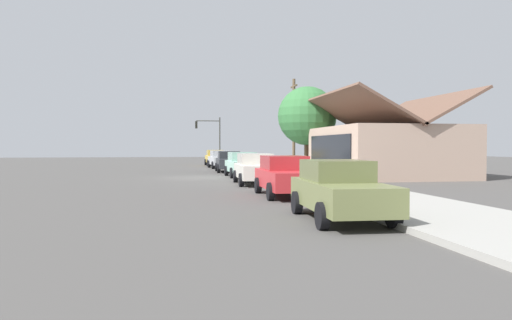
# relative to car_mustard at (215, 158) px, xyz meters

# --- Properties ---
(ground_plane) EXTENTS (120.00, 120.00, 0.00)m
(ground_plane) POSITION_rel_car_mustard_xyz_m (19.09, -2.68, -0.81)
(ground_plane) COLOR #4C4947
(sidewalk_curb) EXTENTS (60.00, 4.20, 0.16)m
(sidewalk_curb) POSITION_rel_car_mustard_xyz_m (19.09, 2.92, -0.73)
(sidewalk_curb) COLOR #A3A099
(sidewalk_curb) RESTS_ON ground
(car_mustard) EXTENTS (4.74, 1.99, 1.59)m
(car_mustard) POSITION_rel_car_mustard_xyz_m (0.00, 0.00, 0.00)
(car_mustard) COLOR gold
(car_mustard) RESTS_ON ground
(car_silver) EXTENTS (4.60, 2.18, 1.59)m
(car_silver) POSITION_rel_car_mustard_xyz_m (5.90, -0.02, -0.00)
(car_silver) COLOR silver
(car_silver) RESTS_ON ground
(car_charcoal) EXTENTS (4.60, 2.13, 1.59)m
(car_charcoal) POSITION_rel_car_mustard_xyz_m (12.34, -0.03, -0.00)
(car_charcoal) COLOR #2D3035
(car_charcoal) RESTS_ON ground
(car_seafoam) EXTENTS (4.34, 2.12, 1.59)m
(car_seafoam) POSITION_rel_car_mustard_xyz_m (18.39, 0.16, -0.00)
(car_seafoam) COLOR #9ED1BC
(car_seafoam) RESTS_ON ground
(car_ivory) EXTENTS (4.77, 2.21, 1.59)m
(car_ivory) POSITION_rel_car_mustard_xyz_m (24.58, -0.07, 0.00)
(car_ivory) COLOR silver
(car_ivory) RESTS_ON ground
(car_cherry) EXTENTS (4.55, 2.07, 1.59)m
(car_cherry) POSITION_rel_car_mustard_xyz_m (30.76, 0.05, -0.00)
(car_cherry) COLOR red
(car_cherry) RESTS_ON ground
(car_olive) EXTENTS (4.48, 2.11, 1.59)m
(car_olive) POSITION_rel_car_mustard_xyz_m (37.04, 0.03, -0.00)
(car_olive) COLOR olive
(car_olive) RESTS_ON ground
(storefront_building) EXTENTS (10.08, 7.97, 5.40)m
(storefront_building) POSITION_rel_car_mustard_xyz_m (20.01, 9.30, 0.96)
(storefront_building) COLOR tan
(storefront_building) RESTS_ON ground
(shade_tree) EXTENTS (4.49, 4.49, 6.54)m
(shade_tree) POSITION_rel_car_mustard_xyz_m (13.64, 5.83, 3.46)
(shade_tree) COLOR brown
(shade_tree) RESTS_ON ground
(traffic_light_main) EXTENTS (0.37, 2.79, 5.20)m
(traffic_light_main) POSITION_rel_car_mustard_xyz_m (-4.46, -0.14, 2.68)
(traffic_light_main) COLOR #383833
(traffic_light_main) RESTS_ON ground
(utility_pole_wooden) EXTENTS (1.80, 0.24, 7.50)m
(utility_pole_wooden) POSITION_rel_car_mustard_xyz_m (10.76, 5.52, 3.11)
(utility_pole_wooden) COLOR brown
(utility_pole_wooden) RESTS_ON ground
(fire_hydrant_red) EXTENTS (0.22, 0.22, 0.71)m
(fire_hydrant_red) POSITION_rel_car_mustard_xyz_m (22.57, 1.52, -0.32)
(fire_hydrant_red) COLOR red
(fire_hydrant_red) RESTS_ON sidewalk_curb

